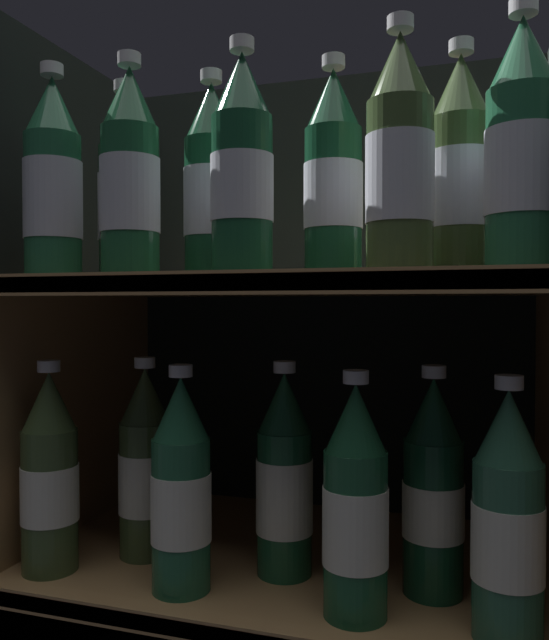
{
  "coord_description": "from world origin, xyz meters",
  "views": [
    {
      "loc": [
        0.23,
        -0.59,
        0.53
      ],
      "look_at": [
        0.0,
        0.14,
        0.51
      ],
      "focal_mm": 35.0,
      "sensor_mm": 36.0,
      "label": 1
    }
  ],
  "objects_px": {
    "bottle_upper_back_0": "(125,193)",
    "bottle_upper_back_3": "(460,173)",
    "bottle_upper_front_1": "(130,180)",
    "bottle_upper_back_1": "(212,188)",
    "bottle_upper_front_2": "(242,171)",
    "bottle_upper_front_3": "(400,161)",
    "bottle_upper_back_2": "(333,180)",
    "bottle_lower_front_1": "(181,490)",
    "bottle_upper_front_4": "(522,153)",
    "bottle_lower_front_3": "(508,522)",
    "bottle_lower_back_1": "(284,480)",
    "bottle_upper_front_0": "(53,185)",
    "bottle_lower_front_2": "(355,508)",
    "bottle_lower_front_0": "(50,477)",
    "bottle_lower_back_2": "(433,492)",
    "bottle_lower_back_0": "(145,467)"
  },
  "relations": [
    {
      "from": "bottle_upper_front_0",
      "to": "bottle_upper_front_2",
      "type": "relative_size",
      "value": 1.0
    },
    {
      "from": "bottle_lower_back_2",
      "to": "bottle_lower_front_1",
      "type": "bearing_deg",
      "value": -164.36
    },
    {
      "from": "bottle_upper_front_3",
      "to": "bottle_upper_back_2",
      "type": "distance_m",
      "value": 0.12
    },
    {
      "from": "bottle_upper_front_1",
      "to": "bottle_lower_front_1",
      "type": "relative_size",
      "value": 1.0
    },
    {
      "from": "bottle_upper_back_0",
      "to": "bottle_lower_front_1",
      "type": "xyz_separation_m",
      "value": [
        0.12,
        -0.08,
        -0.36
      ]
    },
    {
      "from": "bottle_upper_front_0",
      "to": "bottle_lower_back_0",
      "type": "xyz_separation_m",
      "value": [
        0.08,
        0.08,
        -0.36
      ]
    },
    {
      "from": "bottle_upper_back_0",
      "to": "bottle_upper_back_1",
      "type": "bearing_deg",
      "value": 0.0
    },
    {
      "from": "bottle_lower_front_0",
      "to": "bottle_lower_front_3",
      "type": "distance_m",
      "value": 0.54
    },
    {
      "from": "bottle_upper_front_2",
      "to": "bottle_upper_back_2",
      "type": "height_order",
      "value": "same"
    },
    {
      "from": "bottle_upper_front_1",
      "to": "bottle_lower_front_1",
      "type": "bearing_deg",
      "value": -0.0
    },
    {
      "from": "bottle_upper_back_1",
      "to": "bottle_lower_front_2",
      "type": "relative_size",
      "value": 1.0
    },
    {
      "from": "bottle_upper_front_1",
      "to": "bottle_upper_back_0",
      "type": "xyz_separation_m",
      "value": [
        -0.05,
        0.08,
        0.0
      ]
    },
    {
      "from": "bottle_upper_front_1",
      "to": "bottle_upper_back_1",
      "type": "xyz_separation_m",
      "value": [
        0.07,
        0.08,
        0.0
      ]
    },
    {
      "from": "bottle_lower_front_1",
      "to": "bottle_lower_back_1",
      "type": "relative_size",
      "value": 1.0
    },
    {
      "from": "bottle_upper_back_1",
      "to": "bottle_upper_front_2",
      "type": "bearing_deg",
      "value": -48.08
    },
    {
      "from": "bottle_upper_front_3",
      "to": "bottle_lower_front_1",
      "type": "relative_size",
      "value": 1.0
    },
    {
      "from": "bottle_lower_back_2",
      "to": "bottle_upper_back_0",
      "type": "bearing_deg",
      "value": 180.0
    },
    {
      "from": "bottle_upper_back_2",
      "to": "bottle_lower_front_3",
      "type": "relative_size",
      "value": 1.0
    },
    {
      "from": "bottle_upper_back_0",
      "to": "bottle_upper_back_3",
      "type": "height_order",
      "value": "same"
    },
    {
      "from": "bottle_lower_front_2",
      "to": "bottle_lower_back_2",
      "type": "bearing_deg",
      "value": 45.89
    },
    {
      "from": "bottle_upper_back_0",
      "to": "bottle_lower_back_2",
      "type": "relative_size",
      "value": 1.0
    },
    {
      "from": "bottle_lower_front_1",
      "to": "bottle_lower_front_0",
      "type": "bearing_deg",
      "value": 180.0
    },
    {
      "from": "bottle_upper_back_0",
      "to": "bottle_upper_back_3",
      "type": "distance_m",
      "value": 0.43
    },
    {
      "from": "bottle_upper_back_2",
      "to": "bottle_upper_back_3",
      "type": "height_order",
      "value": "same"
    },
    {
      "from": "bottle_upper_back_3",
      "to": "bottle_lower_front_2",
      "type": "height_order",
      "value": "bottle_upper_back_3"
    },
    {
      "from": "bottle_upper_front_3",
      "to": "bottle_upper_back_2",
      "type": "xyz_separation_m",
      "value": [
        -0.09,
        0.08,
        0.0
      ]
    },
    {
      "from": "bottle_upper_front_0",
      "to": "bottle_upper_front_2",
      "type": "xyz_separation_m",
      "value": [
        0.25,
        0.0,
        0.0
      ]
    },
    {
      "from": "bottle_upper_front_4",
      "to": "bottle_lower_front_1",
      "type": "bearing_deg",
      "value": -180.0
    },
    {
      "from": "bottle_upper_back_2",
      "to": "bottle_lower_back_2",
      "type": "height_order",
      "value": "bottle_upper_back_2"
    },
    {
      "from": "bottle_upper_back_2",
      "to": "bottle_lower_front_1",
      "type": "distance_m",
      "value": 0.41
    },
    {
      "from": "bottle_upper_back_0",
      "to": "bottle_upper_front_3",
      "type": "bearing_deg",
      "value": -12.06
    },
    {
      "from": "bottle_upper_back_1",
      "to": "bottle_lower_back_1",
      "type": "bearing_deg",
      "value": 0.0
    },
    {
      "from": "bottle_upper_front_4",
      "to": "bottle_upper_back_1",
      "type": "relative_size",
      "value": 1.0
    },
    {
      "from": "bottle_upper_back_3",
      "to": "bottle_lower_back_2",
      "type": "relative_size",
      "value": 1.0
    },
    {
      "from": "bottle_upper_front_0",
      "to": "bottle_upper_front_1",
      "type": "bearing_deg",
      "value": 0.0
    },
    {
      "from": "bottle_upper_back_0",
      "to": "bottle_lower_front_2",
      "type": "xyz_separation_m",
      "value": [
        0.32,
        -0.08,
        -0.36
      ]
    },
    {
      "from": "bottle_lower_front_3",
      "to": "bottle_lower_back_1",
      "type": "xyz_separation_m",
      "value": [
        -0.25,
        0.08,
        -0.0
      ]
    },
    {
      "from": "bottle_upper_back_0",
      "to": "bottle_upper_back_2",
      "type": "height_order",
      "value": "same"
    },
    {
      "from": "bottle_upper_front_2",
      "to": "bottle_upper_back_0",
      "type": "xyz_separation_m",
      "value": [
        -0.19,
        0.08,
        -0.0
      ]
    },
    {
      "from": "bottle_lower_front_1",
      "to": "bottle_lower_back_0",
      "type": "bearing_deg",
      "value": 139.01
    },
    {
      "from": "bottle_upper_front_4",
      "to": "bottle_lower_front_2",
      "type": "xyz_separation_m",
      "value": [
        -0.16,
        0.0,
        -0.36
      ]
    },
    {
      "from": "bottle_lower_front_1",
      "to": "bottle_lower_back_0",
      "type": "height_order",
      "value": "same"
    },
    {
      "from": "bottle_upper_back_0",
      "to": "bottle_lower_front_0",
      "type": "height_order",
      "value": "bottle_upper_back_0"
    },
    {
      "from": "bottle_upper_front_2",
      "to": "bottle_lower_front_2",
      "type": "height_order",
      "value": "bottle_upper_front_2"
    },
    {
      "from": "bottle_upper_back_3",
      "to": "bottle_lower_back_0",
      "type": "relative_size",
      "value": 1.0
    },
    {
      "from": "bottle_upper_front_4",
      "to": "bottle_upper_back_2",
      "type": "relative_size",
      "value": 1.0
    },
    {
      "from": "bottle_upper_back_3",
      "to": "bottle_upper_back_0",
      "type": "bearing_deg",
      "value": 180.0
    },
    {
      "from": "bottle_lower_front_0",
      "to": "bottle_upper_front_3",
      "type": "bearing_deg",
      "value": -0.0
    },
    {
      "from": "bottle_lower_front_3",
      "to": "bottle_lower_back_0",
      "type": "height_order",
      "value": "same"
    },
    {
      "from": "bottle_upper_front_0",
      "to": "bottle_lower_front_2",
      "type": "height_order",
      "value": "bottle_upper_front_0"
    }
  ]
}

